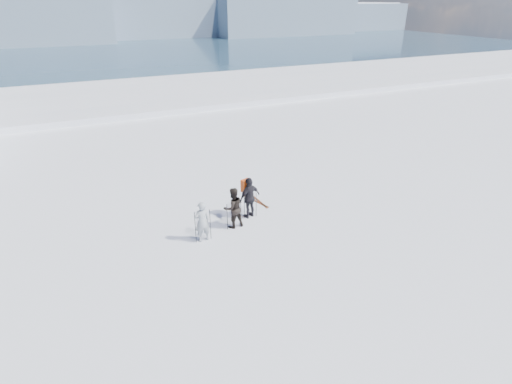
# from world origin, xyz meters

# --- Properties ---
(lake_basin) EXTENTS (820.00, 820.00, 71.62)m
(lake_basin) POSITION_xyz_m (0.00, 30.00, -6.50)
(lake_basin) COLOR white
(lake_basin) RESTS_ON ground
(far_mountain_range) EXTENTS (770.00, 110.00, 53.00)m
(far_mountain_range) POSITION_xyz_m (29.60, 454.78, -7.19)
(far_mountain_range) COLOR slate
(far_mountain_range) RESTS_ON ground
(skier_grey) EXTENTS (0.66, 0.46, 1.71)m
(skier_grey) POSITION_xyz_m (-4.09, 3.11, 0.85)
(skier_grey) COLOR #9CA4AB
(skier_grey) RESTS_ON ground
(skier_dark) EXTENTS (0.92, 0.75, 1.77)m
(skier_dark) POSITION_xyz_m (-2.60, 3.60, 0.88)
(skier_dark) COLOR black
(skier_dark) RESTS_ON ground
(skier_pack) EXTENTS (1.18, 0.76, 1.86)m
(skier_pack) POSITION_xyz_m (-1.64, 4.09, 0.93)
(skier_pack) COLOR black
(skier_pack) RESTS_ON ground
(backpack) EXTENTS (0.45, 0.33, 0.54)m
(backpack) POSITION_xyz_m (-1.71, 4.32, 2.13)
(backpack) COLOR #EA5016
(backpack) RESTS_ON skier_pack
(ski_poles) EXTENTS (3.04, 1.00, 1.36)m
(ski_poles) POSITION_xyz_m (-2.84, 3.52, 0.61)
(ski_poles) COLOR black
(ski_poles) RESTS_ON ground
(skis_loose) EXTENTS (0.62, 1.70, 0.03)m
(skis_loose) POSITION_xyz_m (-0.72, 5.29, 0.01)
(skis_loose) COLOR black
(skis_loose) RESTS_ON ground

